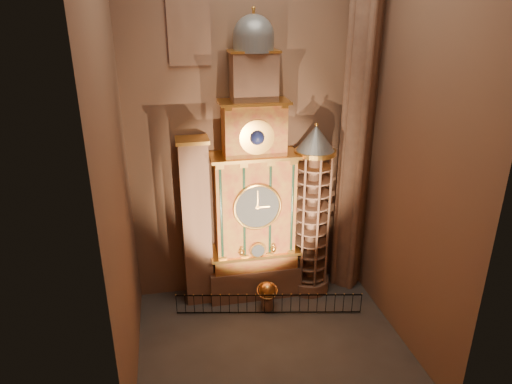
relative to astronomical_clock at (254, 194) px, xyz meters
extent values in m
plane|color=#383330|center=(0.00, -4.96, -6.68)|extent=(14.00, 14.00, 0.00)
plane|color=brown|center=(0.00, 1.04, 4.32)|extent=(22.00, 0.00, 22.00)
plane|color=brown|center=(-7.00, -4.96, 4.32)|extent=(0.00, 22.00, 22.00)
plane|color=brown|center=(7.00, -4.96, 4.32)|extent=(0.00, 22.00, 22.00)
cube|color=#8C634C|center=(0.00, 0.04, -5.68)|extent=(5.60, 2.20, 2.00)
cube|color=maroon|center=(0.00, 0.04, -4.18)|extent=(5.00, 2.00, 1.00)
cube|color=#F4B148|center=(0.00, -0.01, -3.63)|extent=(5.40, 2.30, 0.18)
cube|color=maroon|center=(0.00, 0.04, -0.68)|extent=(4.60, 2.00, 6.00)
cylinder|color=black|center=(-2.05, -0.82, -0.68)|extent=(0.32, 0.32, 5.60)
cylinder|color=black|center=(-0.75, -0.82, -0.68)|extent=(0.32, 0.32, 5.60)
cylinder|color=black|center=(0.75, -0.82, -0.68)|extent=(0.32, 0.32, 5.60)
cylinder|color=black|center=(2.05, -0.82, -0.68)|extent=(0.32, 0.32, 5.60)
cube|color=#F4B148|center=(0.00, -0.01, 2.37)|extent=(5.00, 2.25, 0.18)
cylinder|color=#2D3033|center=(0.00, -0.97, -0.38)|extent=(2.60, 0.12, 2.60)
torus|color=#F4B148|center=(0.00, -1.02, -0.38)|extent=(2.80, 0.16, 2.80)
cylinder|color=#F4B148|center=(0.00, -1.12, -3.08)|extent=(0.90, 0.10, 0.90)
sphere|color=#F4B148|center=(-0.95, -1.07, -3.13)|extent=(0.36, 0.36, 0.36)
sphere|color=#F4B148|center=(0.95, -1.07, -3.13)|extent=(0.36, 0.36, 0.36)
cube|color=maroon|center=(0.00, 0.04, 3.82)|extent=(3.40, 1.80, 3.00)
sphere|color=#0C0F3F|center=(0.00, -0.87, 3.62)|extent=(0.80, 0.80, 0.80)
cube|color=#F4B148|center=(0.00, -0.01, 5.37)|extent=(3.80, 2.00, 0.15)
cube|color=#8C634C|center=(0.00, 0.04, 6.62)|extent=(2.40, 1.60, 2.60)
sphere|color=slate|center=(0.00, 0.04, 8.72)|extent=(2.10, 2.10, 2.10)
cylinder|color=#F4B148|center=(0.00, 0.04, 9.62)|extent=(0.14, 0.14, 0.80)
cube|color=#8C634C|center=(-3.40, 0.04, -1.68)|extent=(1.60, 1.40, 10.00)
cube|color=#F4B148|center=(-3.40, -0.38, -3.68)|extent=(1.35, 0.10, 2.10)
cube|color=#4D1A14|center=(-3.40, -0.44, -3.68)|extent=(1.05, 0.04, 1.75)
cube|color=#F4B148|center=(-3.40, -0.38, -1.08)|extent=(1.35, 0.10, 2.10)
cube|color=#4D1A14|center=(-3.40, -0.44, -1.08)|extent=(1.05, 0.04, 1.75)
cube|color=#F4B148|center=(-3.40, -0.38, 1.52)|extent=(1.35, 0.10, 2.10)
cube|color=#4D1A14|center=(-3.40, -0.44, 1.52)|extent=(1.05, 0.04, 1.75)
cube|color=#F4B148|center=(-3.40, 0.04, 3.42)|extent=(1.80, 1.60, 0.20)
cylinder|color=#8C634C|center=(3.50, -0.26, -6.28)|extent=(2.50, 2.50, 0.80)
cylinder|color=#8C634C|center=(3.50, -0.26, -1.78)|extent=(0.70, 0.70, 8.20)
cylinder|color=#F4B148|center=(3.50, -0.26, 2.42)|extent=(2.40, 2.40, 0.25)
cone|color=slate|center=(3.50, -0.26, 3.22)|extent=(2.30, 2.30, 1.50)
sphere|color=#F4B148|center=(3.50, -0.26, 4.02)|extent=(0.20, 0.20, 0.20)
cylinder|color=#8C634C|center=(6.10, 0.04, 4.32)|extent=(1.60, 1.60, 22.00)
cylinder|color=#8C634C|center=(6.90, 0.04, 4.32)|extent=(0.44, 0.44, 22.00)
cylinder|color=#8C634C|center=(5.30, 0.04, 4.32)|extent=(0.44, 0.44, 22.00)
cylinder|color=#8C634C|center=(6.10, 0.84, 4.32)|extent=(0.44, 0.44, 22.00)
cylinder|color=#8C634C|center=(6.10, -0.76, 4.32)|extent=(0.44, 0.44, 22.00)
cube|color=navy|center=(-3.20, 0.98, 9.82)|extent=(2.00, 0.10, 5.00)
cube|color=#8C634C|center=(-3.20, 0.92, 9.82)|extent=(2.20, 0.06, 5.20)
cylinder|color=#8C634C|center=(0.41, -1.90, -6.28)|extent=(0.68, 0.68, 0.79)
sphere|color=#D0843A|center=(0.41, -1.90, -5.38)|extent=(1.01, 1.01, 1.01)
torus|color=#D0843A|center=(0.41, -1.90, -5.38)|extent=(1.39, 1.33, 0.55)
cube|color=black|center=(0.40, -2.41, -5.37)|extent=(10.59, 2.09, 0.06)
cube|color=black|center=(0.40, -2.41, -6.57)|extent=(10.59, 2.09, 0.06)
camera|label=1|loc=(-4.73, -24.00, 10.02)|focal=32.00mm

